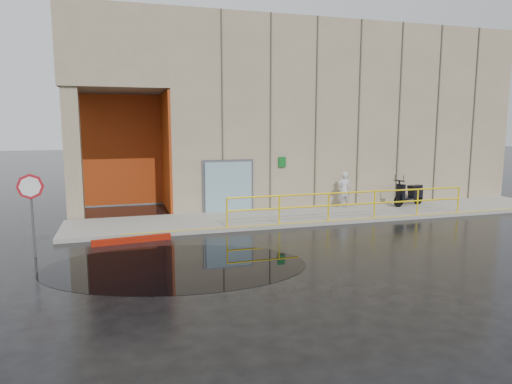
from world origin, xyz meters
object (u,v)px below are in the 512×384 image
red_curb (132,240)px  stop_sign (31,196)px  person (344,190)px  scooter (410,187)px

red_curb → stop_sign: bearing=-161.4°
person → scooter: bearing=175.4°
person → stop_sign: bearing=20.3°
stop_sign → red_curb: 3.19m
stop_sign → red_curb: size_ratio=0.97×
person → stop_sign: stop_sign is taller
red_curb → person: bearing=18.2°
scooter → red_curb: bearing=175.8°
person → scooter: 2.99m
person → stop_sign: 11.99m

